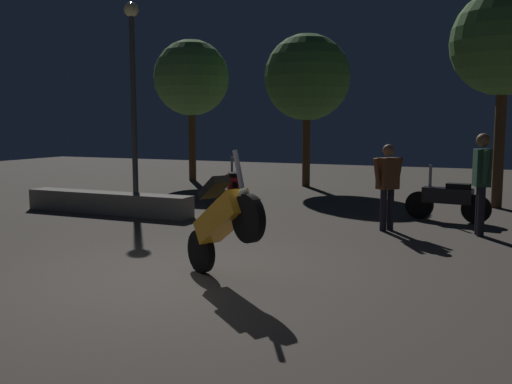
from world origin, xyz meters
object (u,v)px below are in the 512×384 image
(person_rider_beside, at_px, (388,180))
(streetlamp_near, at_px, (133,75))
(motorcycle_red_parked_right, at_px, (233,185))
(motorcycle_black_parked_left, at_px, (448,199))
(motorcycle_orange_foreground, at_px, (223,222))
(person_bystander_far, at_px, (482,174))

(person_rider_beside, relative_size, streetlamp_near, 0.32)
(motorcycle_red_parked_right, distance_m, streetlamp_near, 3.77)
(motorcycle_black_parked_left, xyz_separation_m, streetlamp_near, (-7.65, 0.32, 2.68))
(motorcycle_orange_foreground, bearing_deg, motorcycle_black_parked_left, 101.61)
(person_bystander_far, bearing_deg, motorcycle_orange_foreground, -137.17)
(motorcycle_red_parked_right, relative_size, streetlamp_near, 0.30)
(streetlamp_near, bearing_deg, person_bystander_far, -11.19)
(person_rider_beside, height_order, streetlamp_near, streetlamp_near)
(person_bystander_far, bearing_deg, person_rider_beside, 171.30)
(person_bystander_far, height_order, streetlamp_near, streetlamp_near)
(motorcycle_red_parked_right, distance_m, person_bystander_far, 6.03)
(motorcycle_orange_foreground, relative_size, motorcycle_black_parked_left, 0.98)
(person_rider_beside, distance_m, person_bystander_far, 1.58)
(motorcycle_black_parked_left, xyz_separation_m, motorcycle_red_parked_right, (-5.02, 0.60, 0.00))
(motorcycle_black_parked_left, relative_size, motorcycle_red_parked_right, 1.12)
(motorcycle_orange_foreground, distance_m, person_rider_beside, 4.38)
(motorcycle_black_parked_left, distance_m, streetlamp_near, 8.11)
(person_rider_beside, xyz_separation_m, person_bystander_far, (1.56, 0.18, 0.14))
(motorcycle_orange_foreground, distance_m, streetlamp_near, 8.55)
(motorcycle_black_parked_left, bearing_deg, person_bystander_far, 124.05)
(streetlamp_near, bearing_deg, motorcycle_red_parked_right, 6.19)
(motorcycle_orange_foreground, xyz_separation_m, person_rider_beside, (1.18, 4.21, 0.18))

